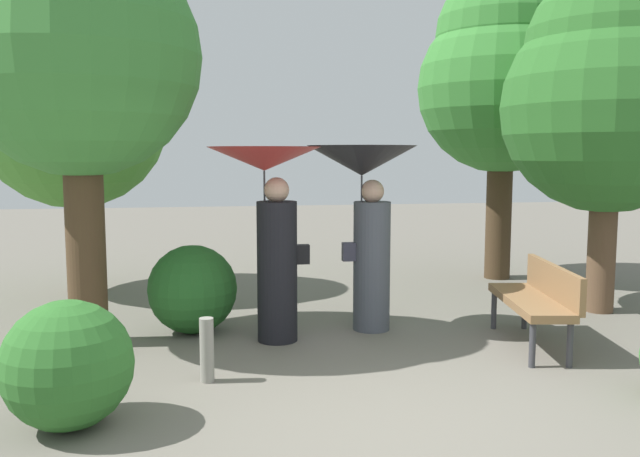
# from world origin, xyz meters

# --- Properties ---
(ground_plane) EXTENTS (40.00, 40.00, 0.00)m
(ground_plane) POSITION_xyz_m (0.00, 0.00, 0.00)
(ground_plane) COLOR #6B665B
(person_left) EXTENTS (1.15, 1.15, 2.00)m
(person_left) POSITION_xyz_m (-0.60, 2.22, 1.38)
(person_left) COLOR black
(person_left) RESTS_ON ground
(person_right) EXTENTS (1.18, 1.18, 2.02)m
(person_right) POSITION_xyz_m (0.46, 2.47, 1.47)
(person_right) COLOR #474C56
(person_right) RESTS_ON ground
(park_bench) EXTENTS (0.74, 1.56, 0.83)m
(park_bench) POSITION_xyz_m (2.02, 1.57, 0.51)
(park_bench) COLOR #38383D
(park_bench) RESTS_ON ground
(tree_near_left) EXTENTS (2.57, 2.57, 4.16)m
(tree_near_left) POSITION_xyz_m (-3.02, 5.12, 2.68)
(tree_near_left) COLOR #42301E
(tree_near_left) RESTS_ON ground
(tree_near_right) EXTENTS (2.56, 2.56, 4.72)m
(tree_near_right) POSITION_xyz_m (3.22, 5.09, 3.16)
(tree_near_right) COLOR #42301E
(tree_near_right) RESTS_ON ground
(tree_mid_left) EXTENTS (2.40, 2.40, 4.63)m
(tree_mid_left) POSITION_xyz_m (-2.45, 2.45, 3.12)
(tree_mid_left) COLOR #4C3823
(tree_mid_left) RESTS_ON ground
(tree_mid_right) EXTENTS (2.53, 2.53, 4.16)m
(tree_mid_right) POSITION_xyz_m (3.51, 2.81, 2.70)
(tree_mid_right) COLOR brown
(tree_mid_right) RESTS_ON ground
(bush_path_left) EXTENTS (0.96, 0.96, 0.96)m
(bush_path_left) POSITION_xyz_m (-1.41, 2.67, 0.48)
(bush_path_left) COLOR #235B23
(bush_path_left) RESTS_ON ground
(bush_path_right) EXTENTS (0.92, 0.92, 0.92)m
(bush_path_right) POSITION_xyz_m (-2.22, 0.27, 0.46)
(bush_path_right) COLOR #2D6B28
(bush_path_right) RESTS_ON ground
(path_marker_post) EXTENTS (0.12, 0.12, 0.55)m
(path_marker_post) POSITION_xyz_m (-1.26, 1.07, 0.28)
(path_marker_post) COLOR gray
(path_marker_post) RESTS_ON ground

